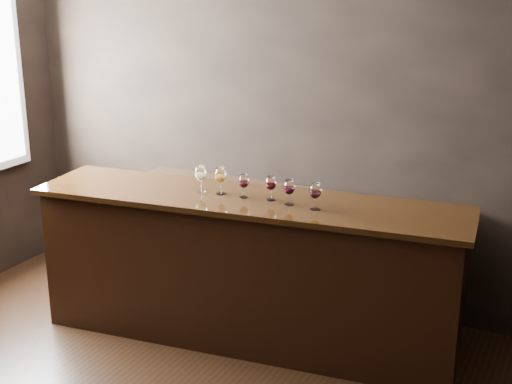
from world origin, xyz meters
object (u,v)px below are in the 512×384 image
at_px(glass_red_b, 271,184).
at_px(glass_red_a, 244,182).
at_px(glass_red_d, 315,192).
at_px(bar_counter, 248,272).
at_px(glass_white, 200,174).
at_px(back_bar_shelf, 287,248).
at_px(glass_red_c, 289,188).
at_px(glass_amber, 220,176).

bearing_deg(glass_red_b, glass_red_a, -170.71).
bearing_deg(glass_red_d, bar_counter, 176.86).
xyz_separation_m(glass_red_a, glass_red_d, (0.54, -0.02, 0.01)).
xyz_separation_m(glass_white, glass_red_b, (0.54, 0.04, -0.01)).
bearing_deg(glass_white, glass_red_d, -0.82).
xyz_separation_m(bar_counter, glass_red_a, (-0.03, -0.01, 0.68)).
height_order(back_bar_shelf, glass_red_a, glass_red_a).
xyz_separation_m(back_bar_shelf, glass_red_c, (0.31, -0.68, 0.73)).
bearing_deg(glass_amber, glass_red_a, -0.07).
height_order(glass_amber, glass_red_b, glass_amber).
height_order(back_bar_shelf, glass_amber, glass_amber).
height_order(back_bar_shelf, glass_red_d, glass_red_d).
bearing_deg(glass_red_c, bar_counter, 177.54).
xyz_separation_m(bar_counter, back_bar_shelf, (0.01, 0.67, -0.05)).
relative_size(glass_white, glass_red_c, 1.08).
distance_m(bar_counter, back_bar_shelf, 0.67).
bearing_deg(glass_red_c, glass_white, -179.86).
xyz_separation_m(bar_counter, glass_amber, (-0.21, -0.01, 0.70)).
bearing_deg(glass_red_b, glass_amber, -175.27).
distance_m(bar_counter, glass_red_b, 0.70).
bearing_deg(bar_counter, glass_red_d, -9.75).
xyz_separation_m(bar_counter, glass_red_d, (0.52, -0.03, 0.69)).
height_order(glass_amber, glass_red_d, glass_amber).
relative_size(glass_red_a, glass_red_c, 0.96).
distance_m(glass_red_a, glass_red_b, 0.20).
xyz_separation_m(glass_red_c, glass_red_d, (0.19, -0.01, 0.00)).
distance_m(back_bar_shelf, glass_amber, 1.03).
relative_size(bar_counter, glass_red_c, 16.80).
relative_size(glass_amber, glass_red_c, 1.11).
bearing_deg(glass_red_d, glass_red_c, 175.73).
bearing_deg(glass_red_a, bar_counter, 12.25).
height_order(bar_counter, glass_red_a, glass_red_a).
distance_m(glass_amber, glass_red_b, 0.38).
bearing_deg(glass_white, bar_counter, 2.42).
xyz_separation_m(bar_counter, glass_white, (-0.37, -0.02, 0.69)).
xyz_separation_m(glass_red_b, glass_red_c, (0.16, -0.04, 0.00)).
height_order(glass_red_a, glass_red_b, glass_red_b).
bearing_deg(bar_counter, glass_red_c, -9.08).
height_order(bar_counter, glass_red_d, glass_red_d).
height_order(glass_red_a, glass_red_c, glass_red_c).
xyz_separation_m(back_bar_shelf, glass_red_d, (0.51, -0.70, 0.74)).
distance_m(bar_counter, glass_red_d, 0.86).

